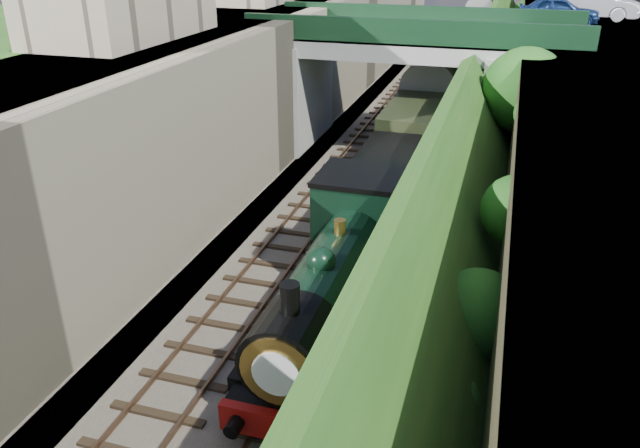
% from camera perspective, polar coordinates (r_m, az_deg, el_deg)
% --- Properties ---
extents(trackbed, '(10.00, 90.00, 0.20)m').
position_cam_1_polar(trackbed, '(30.44, 6.10, 4.43)').
color(trackbed, '#473F38').
rests_on(trackbed, ground).
extents(retaining_wall, '(1.00, 90.00, 7.00)m').
position_cam_1_polar(retaining_wall, '(30.86, -3.86, 11.42)').
color(retaining_wall, '#756B56').
rests_on(retaining_wall, ground).
extents(street_plateau_left, '(6.00, 90.00, 7.00)m').
position_cam_1_polar(street_plateau_left, '(32.23, -9.82, 11.71)').
color(street_plateau_left, '#262628').
rests_on(street_plateau_left, ground).
extents(street_plateau_right, '(8.00, 90.00, 6.25)m').
position_cam_1_polar(street_plateau_right, '(29.37, 25.02, 7.65)').
color(street_plateau_right, '#262628').
rests_on(street_plateau_right, ground).
extents(embankment_slope, '(4.45, 90.00, 6.36)m').
position_cam_1_polar(embankment_slope, '(28.93, 15.94, 7.84)').
color(embankment_slope, '#1E4714').
rests_on(embankment_slope, ground).
extents(track_left, '(2.50, 90.00, 0.20)m').
position_cam_1_polar(track_left, '(30.79, 2.45, 5.09)').
color(track_left, black).
rests_on(track_left, trackbed).
extents(track_right, '(2.50, 90.00, 0.20)m').
position_cam_1_polar(track_right, '(30.20, 8.35, 4.43)').
color(track_right, black).
rests_on(track_right, trackbed).
extents(road_bridge, '(16.00, 6.40, 7.25)m').
position_cam_1_polar(road_bridge, '(32.99, 9.48, 13.07)').
color(road_bridge, gray).
rests_on(road_bridge, ground).
extents(tree, '(3.60, 3.80, 6.60)m').
position_cam_1_polar(tree, '(28.08, 18.41, 11.24)').
color(tree, black).
rests_on(tree, ground).
extents(car_blue, '(4.30, 1.88, 1.44)m').
position_cam_1_polar(car_blue, '(37.56, 20.97, 17.76)').
color(car_blue, navy).
rests_on(car_blue, street_plateau_right).
extents(car_silver, '(5.26, 2.76, 1.65)m').
position_cam_1_polar(car_silver, '(40.77, 23.75, 17.94)').
color(car_silver, '#B4B3B8').
rests_on(car_silver, street_plateau_right).
extents(locomotive, '(3.10, 10.23, 3.83)m').
position_cam_1_polar(locomotive, '(17.66, 1.62, -5.16)').
color(locomotive, black).
rests_on(locomotive, trackbed).
extents(tender, '(2.70, 6.00, 3.05)m').
position_cam_1_polar(tender, '(24.25, 6.27, 2.74)').
color(tender, black).
rests_on(tender, trackbed).
extents(coach_front, '(2.90, 18.00, 3.70)m').
position_cam_1_polar(coach_front, '(35.99, 10.28, 10.69)').
color(coach_front, black).
rests_on(coach_front, trackbed).
extents(coach_middle, '(2.90, 18.00, 3.70)m').
position_cam_1_polar(coach_middle, '(54.34, 13.00, 15.29)').
color(coach_middle, black).
rests_on(coach_middle, trackbed).
extents(coach_rear, '(2.90, 18.00, 3.70)m').
position_cam_1_polar(coach_rear, '(72.92, 14.38, 17.54)').
color(coach_rear, black).
rests_on(coach_rear, trackbed).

